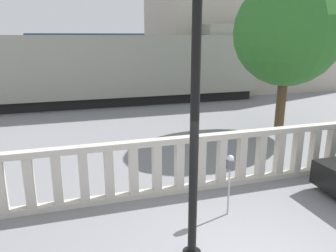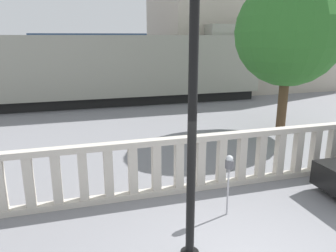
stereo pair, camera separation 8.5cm
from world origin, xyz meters
name	(u,v)px [view 2 (the right image)]	position (x,y,z in m)	size (l,w,h in m)	color
balustrade	(179,165)	(0.00, 3.22, 0.71)	(15.22, 0.24, 1.42)	#BCB5A8
lamppost	(194,26)	(-0.63, 0.70, 3.85)	(0.42, 0.42, 6.34)	black
parking_meter	(229,167)	(0.67, 1.93, 1.09)	(0.17, 0.17, 1.36)	#99999E
train_near	(79,69)	(-1.92, 14.82, 1.98)	(20.73, 3.05, 4.36)	black
train_far	(156,53)	(5.84, 28.43, 2.06)	(22.78, 2.88, 4.53)	black
building_block	(250,7)	(10.44, 18.67, 5.74)	(13.52, 8.08, 11.49)	#ADA393
tree_left	(289,32)	(5.69, 7.27, 3.85)	(4.09, 4.09, 5.91)	#4C3823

